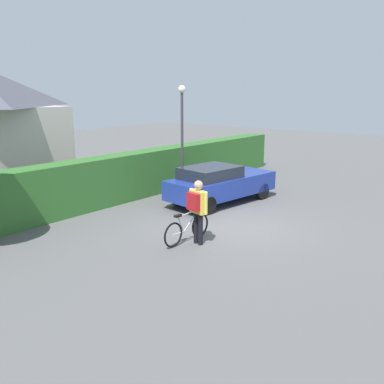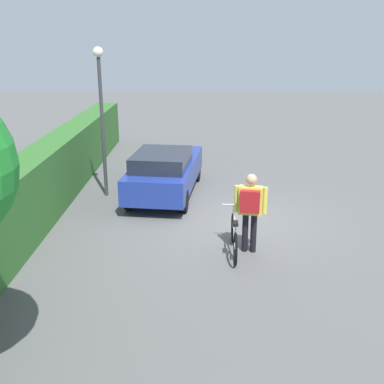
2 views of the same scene
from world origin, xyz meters
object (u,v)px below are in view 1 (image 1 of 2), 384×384
(parked_car_near, at_px, (220,183))
(person_rider, at_px, (197,206))
(bicycle, at_px, (187,229))
(street_lamp, at_px, (182,126))

(parked_car_near, distance_m, person_rider, 4.36)
(bicycle, relative_size, street_lamp, 0.42)
(parked_car_near, xyz_separation_m, bicycle, (-3.88, -1.71, -0.36))
(bicycle, height_order, street_lamp, street_lamp)
(person_rider, distance_m, street_lamp, 5.60)
(person_rider, height_order, street_lamp, street_lamp)
(bicycle, xyz_separation_m, person_rider, (0.04, -0.32, 0.68))
(bicycle, xyz_separation_m, street_lamp, (3.83, 3.45, 2.33))
(person_rider, bearing_deg, parked_car_near, 27.91)
(bicycle, height_order, person_rider, person_rider)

